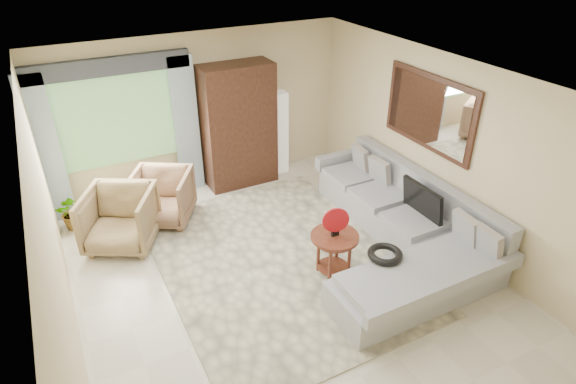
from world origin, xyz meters
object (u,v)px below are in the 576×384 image
coffee_table (334,254)px  potted_plant (73,211)px  armchair_right (162,197)px  tv_screen (422,200)px  armchair_left (120,219)px  sectional_sofa (402,231)px  floor_lamp (280,133)px  armoire (239,126)px

coffee_table → potted_plant: (-2.86, 2.76, -0.05)m
coffee_table → armchair_right: armchair_right is taller
tv_screen → armchair_left: (-3.74, 1.94, -0.29)m
armchair_left → sectional_sofa: bearing=0.3°
tv_screen → armchair_right: bearing=142.9°
floor_lamp → armchair_right: bearing=-164.0°
armchair_left → coffee_table: bearing=-11.4°
tv_screen → floor_lamp: bearing=103.2°
sectional_sofa → armchair_right: size_ratio=3.93×
armchair_left → floor_lamp: 3.23m
floor_lamp → armchair_left: bearing=-161.0°
tv_screen → armoire: bearing=117.1°
potted_plant → armoire: bearing=3.9°
coffee_table → floor_lamp: (0.74, 3.01, 0.42)m
coffee_table → floor_lamp: floor_lamp is taller
armchair_right → floor_lamp: 2.48m
sectional_sofa → armoire: bearing=113.1°
armchair_right → potted_plant: armchair_right is taller
coffee_table → floor_lamp: size_ratio=0.41×
armoire → potted_plant: bearing=-176.1°
potted_plant → sectional_sofa: bearing=-33.9°
sectional_sofa → coffee_table: size_ratio=5.59×
armchair_left → floor_lamp: (3.04, 1.05, 0.32)m
coffee_table → armoire: bearing=91.2°
armchair_left → potted_plant: (-0.56, 0.80, -0.15)m
potted_plant → floor_lamp: size_ratio=0.37×
armoire → armchair_left: bearing=-156.2°
armchair_right → floor_lamp: size_ratio=0.59×
armchair_right → potted_plant: size_ratio=1.59×
floor_lamp → tv_screen: bearing=-76.8°
sectional_sofa → coffee_table: 1.17m
coffee_table → armchair_left: 3.03m
armchair_right → armoire: size_ratio=0.42×
armchair_left → tv_screen: bearing=1.7°
sectional_sofa → floor_lamp: (-0.43, 2.96, 0.47)m
coffee_table → armoire: (-0.06, 2.95, 0.72)m
potted_plant → floor_lamp: bearing=4.0°
armchair_left → armchair_right: 0.78m
coffee_table → armchair_left: armchair_left is taller
armchair_right → floor_lamp: bearing=47.0°
armchair_right → armchair_left: bearing=-120.2°
tv_screen → armoire: 3.30m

